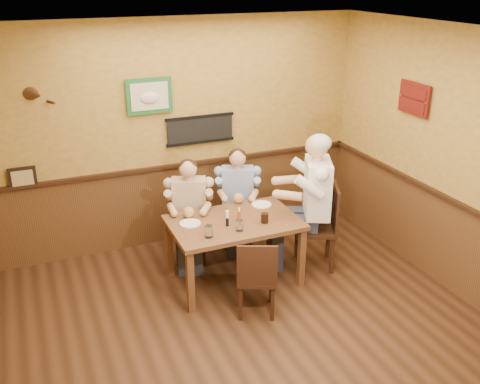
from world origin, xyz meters
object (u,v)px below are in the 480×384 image
Objects in this scene: diner_white_elder at (316,209)px; salt_shaker at (227,215)px; chair_right_end at (315,226)px; water_glass_mid at (239,225)px; dining_table at (234,228)px; water_glass_left at (209,231)px; chair_back_right at (238,215)px; chair_near_side at (257,275)px; diner_blue_polo at (238,203)px; chair_back_left at (190,229)px; diner_tan_shirt at (190,216)px; hot_sauce_bottle at (239,216)px; cola_tumbler at (265,218)px; pepper_shaker at (227,222)px.

salt_shaker is at bearing -72.42° from diner_white_elder.
chair_right_end is 8.49× the size of water_glass_mid.
water_glass_left is at bearing -146.24° from dining_table.
dining_table is 1.74× the size of chair_back_right.
chair_near_side is 1.49m from diner_blue_polo.
diner_tan_shirt reaches higher than chair_back_left.
chair_back_right is 0.17m from diner_blue_polo.
chair_back_left is 0.17m from diner_tan_shirt.
diner_blue_polo reaches higher than water_glass_left.
hot_sauce_bottle is at bearing -68.93° from dining_table.
chair_right_end is 9.57× the size of cola_tumbler.
chair_back_left is 0.89m from hot_sauce_bottle.
chair_right_end reaches higher than cola_tumbler.
pepper_shaker reaches higher than chair_back_left.
salt_shaker is at bearing 68.68° from pepper_shaker.
chair_back_left is at bearing 106.76° from water_glass_mid.
dining_table is at bearing -93.83° from chair_back_right.
salt_shaker is at bearing 92.03° from water_glass_mid.
water_glass_left is at bearing -172.87° from cola_tumbler.
chair_back_right is 5.04× the size of hot_sauce_bottle.
water_glass_mid reaches higher than chair_back_left.
salt_shaker reaches higher than chair_back_left.
salt_shaker reaches higher than chair_back_right.
diner_blue_polo is 12.02× the size of salt_shaker.
chair_right_end is 0.78m from cola_tumbler.
chair_back_left is 0.56× the size of diner_white_elder.
diner_tan_shirt is at bearing 84.89° from water_glass_left.
diner_tan_shirt is (-0.68, -0.15, 0.18)m from chair_back_right.
pepper_shaker is at bearing 31.64° from water_glass_left.
water_glass_mid is at bearing -63.23° from pepper_shaker.
chair_back_right is at bearing 59.54° from salt_shaker.
water_glass_left is (-0.76, -1.05, 0.24)m from diner_blue_polo.
chair_right_end is at bearing -6.86° from salt_shaker.
water_glass_mid is at bearing -54.33° from diner_tan_shirt.
chair_near_side is 10.20× the size of pepper_shaker.
water_glass_left is at bearing -156.09° from hot_sauce_bottle.
chair_back_left is 6.76× the size of water_glass_mid.
cola_tumbler is 1.27× the size of pepper_shaker.
cola_tumbler is at bearing -99.44° from chair_near_side.
chair_right_end reaches higher than chair_back_right.
water_glass_mid is at bearing -55.14° from chair_right_end.
water_glass_left is 0.79× the size of hot_sauce_bottle.
salt_shaker is (-1.05, 0.13, 0.29)m from chair_right_end.
water_glass_mid reaches higher than chair_back_right.
chair_near_side and cola_tumbler have the same top height.
diner_blue_polo is at bearing 0.00° from chair_back_right.
dining_table is at bearing -57.57° from salt_shaker.
hot_sauce_bottle is at bearing -64.17° from chair_right_end.
pepper_shaker is (-0.40, 0.08, -0.01)m from cola_tumbler.
water_glass_mid is 1.25× the size of salt_shaker.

